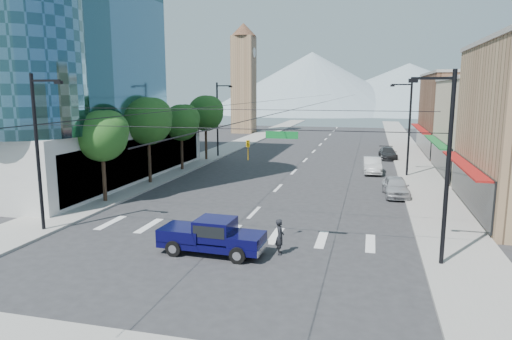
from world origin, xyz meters
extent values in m
plane|color=#28282B|center=(0.00, 0.00, 0.00)|extent=(160.00, 160.00, 0.00)
cube|color=gray|center=(-12.00, 40.00, 0.07)|extent=(4.00, 120.00, 0.15)
cube|color=gray|center=(12.00, 40.00, 0.07)|extent=(4.00, 120.00, 0.15)
cube|color=#B7B7B2|center=(-26.50, 14.00, 2.50)|extent=(29.00, 26.00, 5.00)
cube|color=tan|center=(20.00, 24.00, 4.50)|extent=(12.00, 14.00, 9.00)
cube|color=brown|center=(20.00, 40.00, 5.00)|extent=(12.00, 18.00, 10.00)
cube|color=#8C6B4C|center=(-16.50, 62.00, 9.00)|extent=(4.00, 4.00, 18.00)
cone|color=brown|center=(-16.50, 62.00, 19.20)|extent=(4.80, 4.80, 2.40)
cone|color=gray|center=(-15.00, 150.00, 11.00)|extent=(80.00, 80.00, 22.00)
cone|color=gray|center=(20.00, 160.00, 9.00)|extent=(90.00, 90.00, 18.00)
cylinder|color=black|center=(-11.20, 6.00, 2.27)|extent=(0.28, 0.28, 4.55)
sphere|color=#214918|center=(-11.20, 6.00, 4.88)|extent=(3.64, 3.64, 3.64)
sphere|color=#214918|center=(-10.80, 6.30, 5.28)|extent=(2.86, 2.86, 2.86)
cylinder|color=black|center=(-11.20, 13.00, 2.55)|extent=(0.28, 0.28, 5.11)
sphere|color=#214918|center=(-11.20, 13.00, 5.47)|extent=(4.09, 4.09, 4.09)
sphere|color=#214918|center=(-10.80, 13.30, 5.88)|extent=(3.21, 3.21, 3.21)
cylinder|color=black|center=(-11.20, 20.00, 2.27)|extent=(0.28, 0.28, 4.55)
sphere|color=#214918|center=(-11.20, 20.00, 4.88)|extent=(3.64, 3.64, 3.64)
sphere|color=#214918|center=(-10.80, 20.30, 5.28)|extent=(2.86, 2.86, 2.86)
cylinder|color=black|center=(-11.20, 27.00, 2.55)|extent=(0.28, 0.28, 5.11)
sphere|color=#214918|center=(-11.20, 27.00, 5.47)|extent=(4.09, 4.09, 4.09)
sphere|color=#214918|center=(-10.80, 27.30, 5.88)|extent=(3.21, 3.21, 3.21)
cylinder|color=black|center=(-10.80, -1.00, 4.50)|extent=(0.20, 0.20, 9.00)
cylinder|color=black|center=(10.80, -1.00, 4.50)|extent=(0.20, 0.20, 9.00)
cylinder|color=black|center=(0.00, -1.00, 6.20)|extent=(21.60, 0.04, 0.04)
imported|color=gold|center=(1.50, -1.00, 5.15)|extent=(0.16, 0.20, 1.00)
cube|color=#0C6626|center=(3.20, -1.00, 5.95)|extent=(1.60, 0.06, 0.35)
cylinder|color=black|center=(-10.80, 30.00, 4.50)|extent=(0.20, 0.20, 9.00)
cube|color=black|center=(-9.90, 30.00, 8.60)|extent=(1.80, 0.12, 0.12)
cube|color=black|center=(-9.10, 30.00, 8.50)|extent=(0.40, 0.25, 0.18)
cylinder|color=black|center=(10.80, 22.00, 4.50)|extent=(0.20, 0.20, 9.00)
cube|color=black|center=(9.90, 22.00, 8.60)|extent=(1.80, 0.12, 0.12)
cube|color=black|center=(9.10, 22.00, 8.50)|extent=(0.40, 0.25, 0.18)
cube|color=#09083B|center=(-0.10, -2.01, 0.52)|extent=(5.32, 2.13, 0.33)
cube|color=#09083B|center=(1.75, -2.09, 0.90)|extent=(1.60, 1.87, 0.52)
cube|color=#09083B|center=(0.09, -2.02, 1.29)|extent=(1.88, 1.84, 1.05)
cube|color=black|center=(0.09, -2.02, 1.38)|extent=(1.69, 1.86, 0.57)
cube|color=#09083B|center=(-1.63, -1.95, 0.95)|extent=(2.27, 2.00, 0.62)
cube|color=silver|center=(2.51, -2.12, 0.52)|extent=(0.19, 1.81, 0.33)
cube|color=silver|center=(-2.72, -1.90, 0.52)|extent=(0.19, 1.81, 0.29)
cylinder|color=black|center=(1.52, -2.99, 0.40)|extent=(0.81, 0.32, 0.80)
cylinder|color=black|center=(1.60, -1.18, 0.40)|extent=(0.81, 0.32, 0.80)
cylinder|color=black|center=(-1.81, -2.84, 0.40)|extent=(0.81, 0.32, 0.80)
cylinder|color=black|center=(-1.73, -1.04, 0.40)|extent=(0.81, 0.32, 0.80)
imported|color=black|center=(3.20, -1.25, 0.90)|extent=(0.57, 0.74, 1.80)
imported|color=#B9B9BE|center=(9.40, 13.33, 0.76)|extent=(2.13, 4.60, 1.53)
imported|color=silver|center=(7.60, 23.18, 0.78)|extent=(1.93, 4.82, 1.56)
imported|color=#29292B|center=(9.40, 33.44, 0.68)|extent=(2.28, 4.80, 1.35)
camera|label=1|loc=(7.41, -22.63, 8.09)|focal=32.00mm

